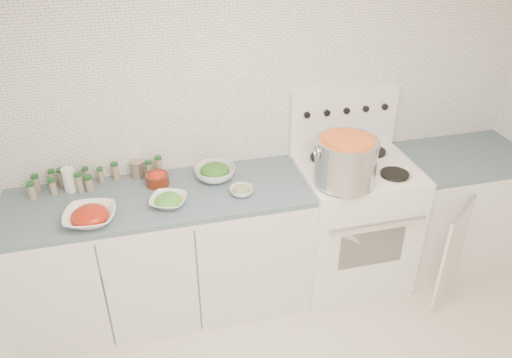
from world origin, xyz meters
name	(u,v)px	position (x,y,z in m)	size (l,w,h in m)	color
room_walls	(387,187)	(0.00, 0.00, 1.56)	(3.54, 3.04, 2.52)	white
counter_left	(165,254)	(-0.82, 1.19, 0.45)	(1.85, 0.62, 0.90)	white
stove	(351,220)	(0.48, 1.19, 0.50)	(0.76, 0.70, 1.36)	white
counter_right	(453,209)	(1.30, 1.19, 0.45)	(0.89, 0.87, 0.90)	white
stock_pot	(346,160)	(0.30, 1.00, 1.10)	(0.40, 0.37, 0.29)	silver
bowl_tomato	(90,216)	(-1.21, 1.01, 0.94)	(0.32, 0.32, 0.10)	white
bowl_snowpea	(168,200)	(-0.77, 1.08, 0.93)	(0.27, 0.27, 0.07)	white
bowl_broccoli	(215,172)	(-0.45, 1.31, 0.95)	(0.32, 0.32, 0.10)	white
bowl_zucchini	(242,190)	(-0.33, 1.08, 0.93)	(0.15, 0.15, 0.06)	white
bowl_pepper	(157,178)	(-0.81, 1.32, 0.94)	(0.15, 0.15, 0.09)	#5F1F10
salt_canister	(69,180)	(-1.34, 1.39, 0.98)	(0.08, 0.08, 0.15)	white
tin_can	(137,169)	(-0.93, 1.45, 0.96)	(0.09, 0.09, 0.11)	gray
spice_cluster	(84,178)	(-1.25, 1.41, 0.96)	(0.81, 0.15, 0.14)	gray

